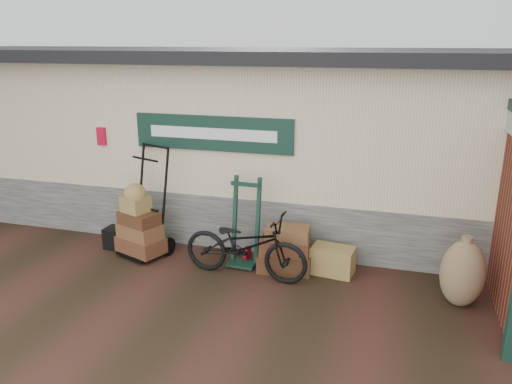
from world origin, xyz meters
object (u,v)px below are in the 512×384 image
Objects in this scene: wicker_hamper at (333,260)px; bicycle at (245,242)px; green_barrow at (245,222)px; suitcase_stack at (285,248)px; porter_trolley at (148,200)px; black_trunk at (117,238)px.

wicker_hamper is 0.33× the size of bicycle.
green_barrow is at bearing 21.76° from bicycle.
suitcase_stack is 0.42× the size of bicycle.
suitcase_stack reaches higher than wicker_hamper.
green_barrow is at bearing 21.30° from porter_trolley.
black_trunk is 0.19× the size of bicycle.
bicycle is (0.14, -0.43, -0.14)m from green_barrow.
green_barrow is 2.21× the size of wicker_hamper.
porter_trolley is 0.96m from black_trunk.
porter_trolley is 2.33m from suitcase_stack.
green_barrow is 2.31m from black_trunk.
wicker_hamper is at bearing 7.33° from suitcase_stack.
porter_trolley reaches higher than wicker_hamper.
suitcase_stack is 2.90m from black_trunk.
black_trunk is (-2.90, 0.02, -0.18)m from suitcase_stack.
wicker_hamper is at bearing 5.64° from green_barrow.
bicycle is at bearing -68.50° from green_barrow.
green_barrow is 1.44m from wicker_hamper.
porter_trolley is at bearing 179.46° from suitcase_stack.
suitcase_stack is (2.27, -0.02, -0.55)m from porter_trolley.
black_trunk is (-0.63, -0.00, -0.72)m from porter_trolley.
porter_trolley is 1.31× the size of green_barrow.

